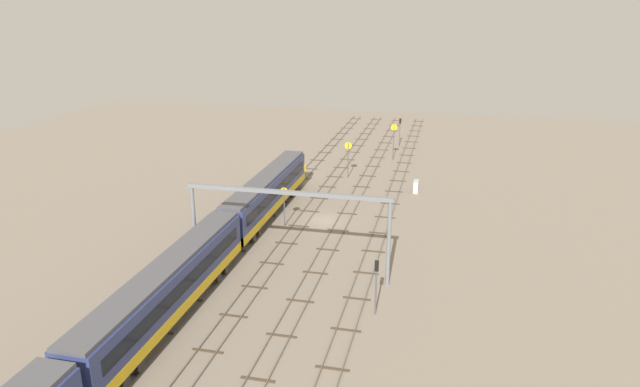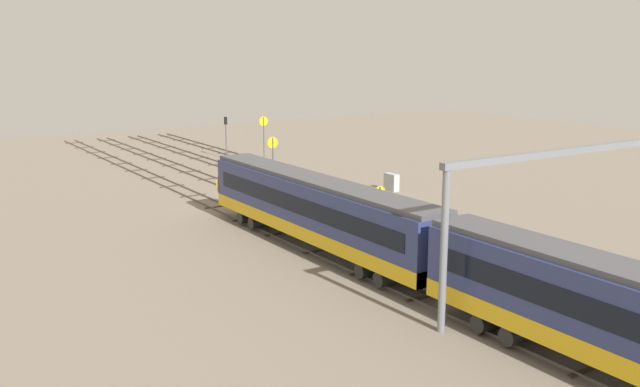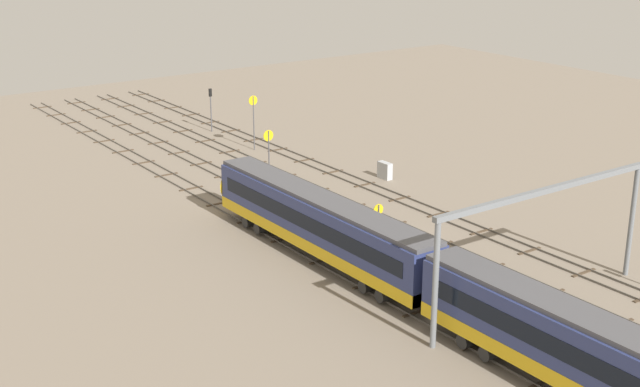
{
  "view_description": "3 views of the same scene",
  "coord_description": "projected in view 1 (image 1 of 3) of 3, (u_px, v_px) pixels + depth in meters",
  "views": [
    {
      "loc": [
        -60.35,
        -13.63,
        23.75
      ],
      "look_at": [
        4.47,
        1.44,
        1.76
      ],
      "focal_mm": 31.79,
      "sensor_mm": 36.0,
      "label": 1
    },
    {
      "loc": [
        -38.09,
        31.5,
        13.53
      ],
      "look_at": [
        5.22,
        3.41,
        2.63
      ],
      "focal_mm": 39.7,
      "sensor_mm": 36.0,
      "label": 2
    },
    {
      "loc": [
        -47.84,
        41.07,
        24.72
      ],
      "look_at": [
        6.24,
        2.74,
        2.74
      ],
      "focal_mm": 48.41,
      "sensor_mm": 36.0,
      "label": 3
    }
  ],
  "objects": [
    {
      "name": "speed_sign_near_foreground",
      "position": [
        284.0,
        201.0,
        63.63
      ],
      "size": [
        0.14,
        0.87,
        4.57
      ],
      "color": "#4C4C51",
      "rests_on": "ground"
    },
    {
      "name": "speed_sign_far_trackside",
      "position": [
        394.0,
        137.0,
        91.04
      ],
      "size": [
        0.14,
        1.03,
        5.91
      ],
      "color": "#4C4C51",
      "rests_on": "ground"
    },
    {
      "name": "track_near_foreground",
      "position": [
        382.0,
        225.0,
        64.69
      ],
      "size": [
        131.26,
        2.4,
        0.16
      ],
      "color": "#59544C",
      "rests_on": "ground"
    },
    {
      "name": "relay_cabinet",
      "position": [
        416.0,
        186.0,
        76.01
      ],
      "size": [
        1.59,
        0.66,
        1.61
      ],
      "color": "#B2B7BC",
      "rests_on": "ground"
    },
    {
      "name": "overhead_gantry",
      "position": [
        287.0,
        211.0,
        50.84
      ],
      "size": [
        0.4,
        19.0,
        8.24
      ],
      "color": "slate",
      "rests_on": "ground"
    },
    {
      "name": "track_with_train",
      "position": [
        267.0,
        215.0,
        67.67
      ],
      "size": [
        131.26,
        2.4,
        0.16
      ],
      "color": "#59544C",
      "rests_on": "ground"
    },
    {
      "name": "ground_plane",
      "position": [
        323.0,
        220.0,
        66.2
      ],
      "size": [
        147.26,
        147.26,
        0.0
      ],
      "primitive_type": "plane",
      "color": "gray"
    },
    {
      "name": "signal_light_trackside_approach",
      "position": [
        400.0,
        128.0,
        100.2
      ],
      "size": [
        0.31,
        0.32,
        5.05
      ],
      "color": "#4C4C51",
      "rests_on": "ground"
    },
    {
      "name": "track_second_near",
      "position": [
        343.0,
        221.0,
        65.68
      ],
      "size": [
        131.26,
        2.4,
        0.16
      ],
      "color": "#59544C",
      "rests_on": "ground"
    },
    {
      "name": "train",
      "position": [
        172.0,
        287.0,
        44.82
      ],
      "size": [
        75.2,
        3.24,
        4.8
      ],
      "color": "navy",
      "rests_on": "ground"
    },
    {
      "name": "speed_sign_mid_trackside",
      "position": [
        348.0,
        154.0,
        81.64
      ],
      "size": [
        0.14,
        1.04,
        5.3
      ],
      "color": "#4C4C51",
      "rests_on": "ground"
    },
    {
      "name": "signal_light_trackside_departure",
      "position": [
        376.0,
        280.0,
        45.04
      ],
      "size": [
        0.31,
        0.32,
        4.76
      ],
      "color": "#4C4C51",
      "rests_on": "ground"
    },
    {
      "name": "track_middle",
      "position": [
        304.0,
        218.0,
        66.67
      ],
      "size": [
        131.26,
        2.4,
        0.16
      ],
      "color": "#59544C",
      "rests_on": "ground"
    }
  ]
}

